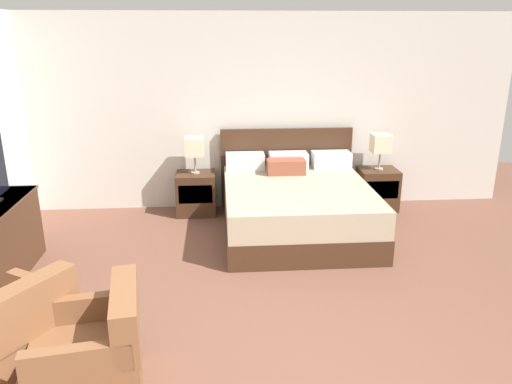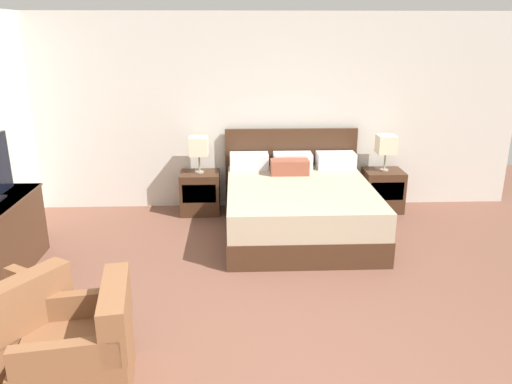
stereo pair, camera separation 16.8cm
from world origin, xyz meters
TOP-DOWN VIEW (x-y plane):
  - wall_back at (0.00, 3.90)m, footprint 6.93×0.06m
  - bed at (0.47, 2.91)m, footprint 1.74×1.97m
  - nightstand_left at (-0.73, 3.60)m, footprint 0.50×0.43m
  - nightstand_right at (1.68, 3.60)m, footprint 0.50×0.43m
  - table_lamp_left at (-0.73, 3.60)m, footprint 0.23×0.23m
  - table_lamp_right at (1.68, 3.60)m, footprint 0.23×0.23m
  - armchair_by_window at (-1.86, 0.47)m, footprint 0.95×0.94m
  - armchair_companion at (-1.26, 0.19)m, footprint 0.79×0.78m

SIDE VIEW (x-z plane):
  - nightstand_left at x=-0.73m, z-range 0.00..0.54m
  - nightstand_right at x=1.68m, z-range 0.00..0.54m
  - armchair_by_window at x=-1.86m, z-range -0.10..0.66m
  - armchair_companion at x=-1.26m, z-range -0.10..0.66m
  - bed at x=0.47m, z-range -0.21..0.85m
  - table_lamp_left at x=-0.73m, z-range 0.65..1.12m
  - table_lamp_right at x=1.68m, z-range 0.65..1.12m
  - wall_back at x=0.00m, z-range 0.00..2.52m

